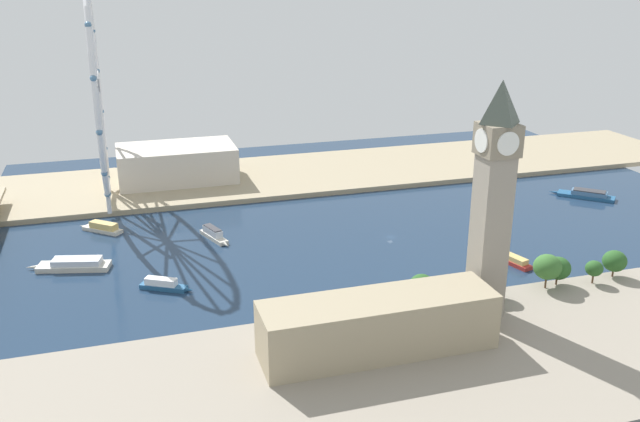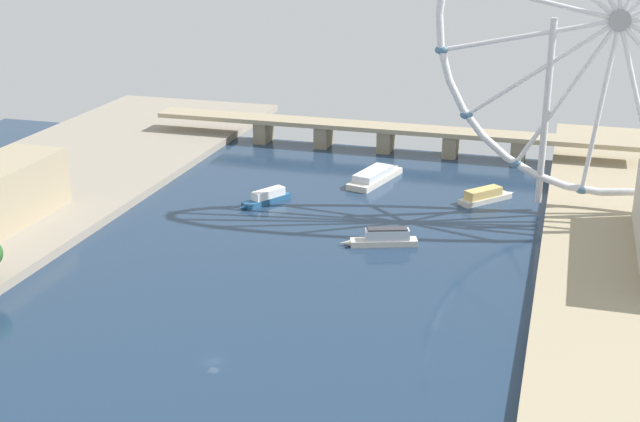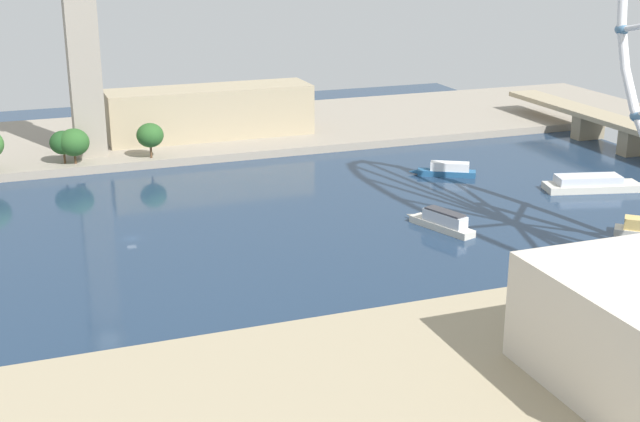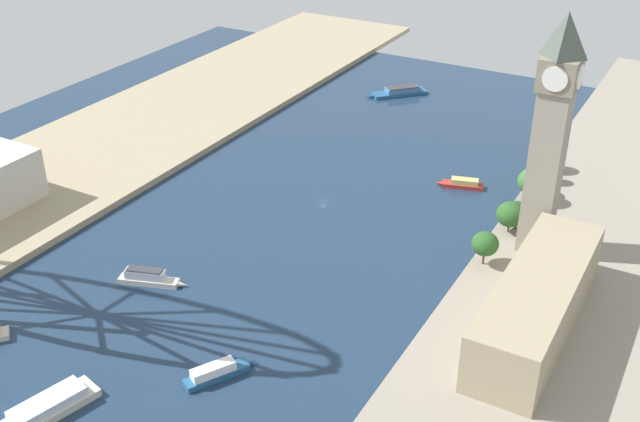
% 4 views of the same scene
% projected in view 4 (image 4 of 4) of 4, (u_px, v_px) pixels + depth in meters
% --- Properties ---
extents(ground_plane, '(405.94, 405.94, 0.00)m').
position_uv_depth(ground_plane, '(323.00, 200.00, 331.51)').
color(ground_plane, '#1E334C').
extents(riverbank_left, '(90.00, 520.00, 3.00)m').
position_uv_depth(riverbank_left, '(607.00, 272.00, 280.06)').
color(riverbank_left, gray).
rests_on(riverbank_left, ground_plane).
extents(riverbank_right, '(90.00, 520.00, 3.00)m').
position_uv_depth(riverbank_right, '(115.00, 143.00, 381.52)').
color(riverbank_right, tan).
rests_on(riverbank_right, ground_plane).
extents(clock_tower, '(13.86, 13.86, 89.47)m').
position_uv_depth(clock_tower, '(551.00, 134.00, 269.44)').
color(clock_tower, gray).
rests_on(clock_tower, riverbank_left).
extents(parliament_block, '(22.00, 82.00, 19.99)m').
position_uv_depth(parliament_block, '(537.00, 302.00, 243.64)').
color(parliament_block, tan).
rests_on(parliament_block, riverbank_left).
extents(tree_row_embankment, '(13.19, 100.43, 14.72)m').
position_uv_depth(tree_row_embankment, '(525.00, 192.00, 314.12)').
color(tree_row_embankment, '#513823').
rests_on(tree_row_embankment, riverbank_left).
extents(tour_boat_0, '(25.22, 11.71, 5.95)m').
position_uv_depth(tour_boat_0, '(148.00, 278.00, 274.89)').
color(tour_boat_0, beige).
rests_on(tour_boat_0, ground_plane).
extents(tour_boat_2, '(14.70, 22.31, 4.96)m').
position_uv_depth(tour_boat_2, '(217.00, 372.00, 230.94)').
color(tour_boat_2, '#235684').
rests_on(tour_boat_2, ground_plane).
extents(tour_boat_3, '(16.82, 37.59, 5.13)m').
position_uv_depth(tour_boat_3, '(44.00, 410.00, 216.80)').
color(tour_boat_3, beige).
rests_on(tour_boat_3, ground_plane).
extents(tour_boat_4, '(21.34, 10.09, 4.19)m').
position_uv_depth(tour_boat_4, '(462.00, 184.00, 341.67)').
color(tour_boat_4, '#B22D28').
rests_on(tour_boat_4, ground_plane).
extents(tour_boat_5, '(29.67, 30.89, 4.98)m').
position_uv_depth(tour_boat_5, '(400.00, 92.00, 444.63)').
color(tour_boat_5, '#235684').
rests_on(tour_boat_5, ground_plane).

